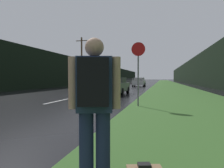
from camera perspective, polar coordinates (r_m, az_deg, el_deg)
grass_verge at (r=38.01m, az=16.19°, el=-0.48°), size 6.00×240.00×0.02m
lane_stripe_c at (r=12.31m, az=-15.15°, el=-4.71°), size 0.12×3.00×0.01m
lane_stripe_d at (r=18.71m, az=-4.62°, el=-2.52°), size 0.12×3.00×0.01m
lane_stripe_e at (r=25.43m, az=0.44°, el=-1.43°), size 0.12×3.00×0.01m
lane_stripe_f at (r=32.26m, az=3.37°, el=-0.79°), size 0.12×3.00×0.01m
treeline_far_side at (r=50.70m, az=-4.80°, el=3.00°), size 2.00×140.00×5.19m
treeline_near_side at (r=48.56m, az=22.88°, el=3.30°), size 2.00×140.00×5.80m
utility_pole_far at (r=30.89m, az=-8.66°, el=6.36°), size 1.80×0.24×7.58m
stop_sign at (r=9.66m, az=7.49°, el=4.63°), size 0.66×0.07×3.07m
hitchhiker_with_backpack at (r=2.43m, az=-5.06°, el=-5.27°), size 0.62×0.51×1.84m
car_passing_near at (r=16.72m, az=0.98°, el=-0.53°), size 1.86×4.29×1.43m
car_passing_far at (r=34.25m, az=7.72°, el=0.57°), size 2.02×4.00×1.49m
car_oncoming at (r=52.46m, az=5.09°, el=0.89°), size 1.95×4.47×1.38m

